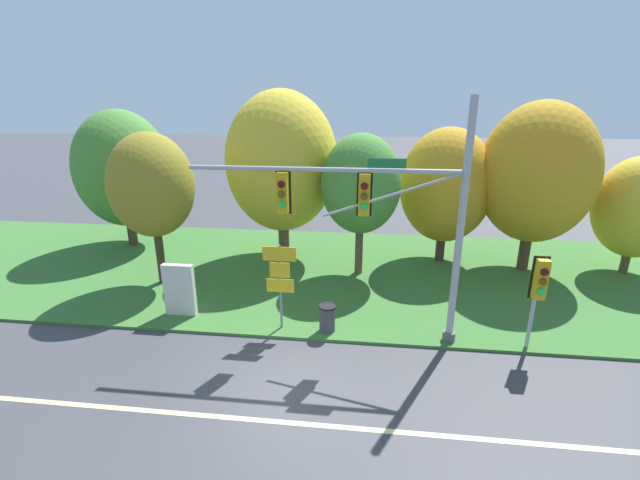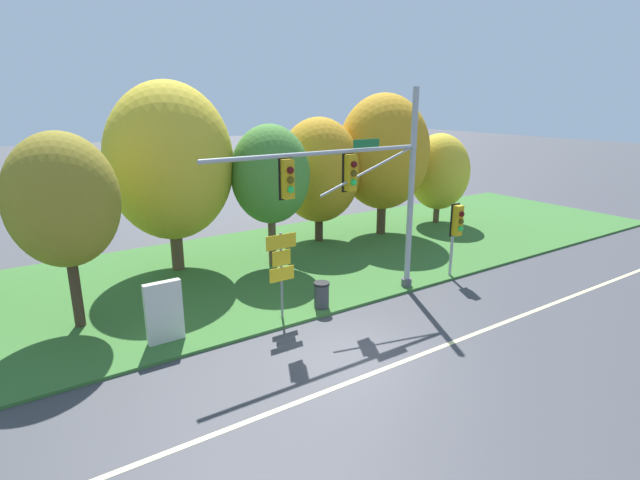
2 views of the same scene
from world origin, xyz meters
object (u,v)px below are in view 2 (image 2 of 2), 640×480
tree_mid_verge (270,175)px  tree_tall_centre (319,171)px  pedestrian_signal_near_kerb (457,225)px  tree_left_of_mast (63,201)px  route_sign_post (281,263)px  traffic_signal_mast (364,184)px  tree_furthest_back (439,172)px  tree_right_far (383,152)px  trash_bin (322,295)px  info_kiosk (164,312)px  tree_behind_signpost (170,162)px

tree_mid_verge → tree_tall_centre: tree_tall_centre is taller
pedestrian_signal_near_kerb → tree_left_of_mast: (-13.58, 3.57, 1.92)m
route_sign_post → tree_mid_verge: size_ratio=0.48×
traffic_signal_mast → tree_left_of_mast: (-8.98, 3.31, -0.12)m
traffic_signal_mast → tree_furthest_back: bearing=31.4°
tree_tall_centre → traffic_signal_mast: bearing=-112.3°
traffic_signal_mast → pedestrian_signal_near_kerb: 5.04m
tree_tall_centre → tree_right_far: tree_right_far is taller
traffic_signal_mast → trash_bin: size_ratio=8.97×
tree_furthest_back → trash_bin: 14.38m
route_sign_post → trash_bin: size_ratio=3.17×
info_kiosk → tree_behind_signpost: bearing=68.3°
tree_tall_centre → tree_right_far: size_ratio=0.85×
tree_left_of_mast → tree_tall_centre: (11.97, 3.96, -0.50)m
trash_bin → traffic_signal_mast: bearing=-4.5°
traffic_signal_mast → tree_left_of_mast: size_ratio=1.35×
traffic_signal_mast → tree_behind_signpost: tree_behind_signpost is taller
tree_mid_verge → trash_bin: size_ratio=6.53×
tree_left_of_mast → tree_tall_centre: bearing=18.3°
tree_right_far → trash_bin: tree_right_far is taller
route_sign_post → info_kiosk: size_ratio=1.55×
tree_behind_signpost → info_kiosk: 7.68m
tree_mid_verge → tree_behind_signpost: bearing=155.3°
tree_behind_signpost → trash_bin: size_ratio=8.39×
tree_mid_verge → trash_bin: 6.28m
route_sign_post → pedestrian_signal_near_kerb: bearing=-3.1°
tree_mid_verge → tree_tall_centre: 4.32m
route_sign_post → tree_left_of_mast: 6.90m
tree_mid_verge → tree_right_far: tree_right_far is taller
trash_bin → pedestrian_signal_near_kerb: bearing=-3.6°
tree_left_of_mast → tree_right_far: (15.54, 3.26, 0.25)m
route_sign_post → tree_mid_verge: bearing=64.6°
tree_right_far → tree_furthest_back: bearing=0.8°
tree_furthest_back → tree_left_of_mast: bearing=-170.5°
pedestrian_signal_near_kerb → tree_behind_signpost: bearing=141.5°
traffic_signal_mast → tree_tall_centre: size_ratio=1.34×
route_sign_post → tree_left_of_mast: size_ratio=0.48×
trash_bin → tree_mid_verge: bearing=80.4°
tree_left_of_mast → tree_tall_centre: tree_tall_centre is taller
route_sign_post → tree_left_of_mast: bearing=151.2°
route_sign_post → trash_bin: route_sign_post is taller
tree_tall_centre → tree_mid_verge: bearing=-152.3°
route_sign_post → tree_right_far: bearing=33.2°
traffic_signal_mast → tree_left_of_mast: 9.58m
traffic_signal_mast → tree_furthest_back: 12.81m
tree_left_of_mast → tree_right_far: bearing=11.8°
tree_furthest_back → info_kiosk: bearing=-161.6°
tree_tall_centre → route_sign_post: bearing=-131.3°
tree_left_of_mast → tree_behind_signpost: 5.80m
tree_tall_centre → tree_behind_signpost: bearing=-177.7°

